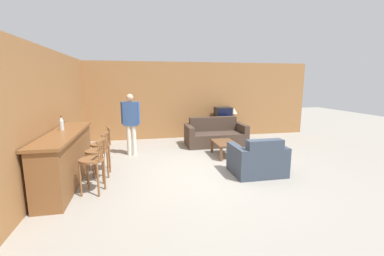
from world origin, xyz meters
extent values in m
plane|color=gray|center=(0.00, 0.00, 0.00)|extent=(24.00, 24.00, 0.00)
cube|color=#9E6B3D|center=(0.00, 3.67, 1.30)|extent=(9.40, 0.08, 2.60)
cube|color=#9E6B3D|center=(-3.17, 1.33, 1.30)|extent=(0.08, 8.67, 2.60)
cube|color=brown|center=(-2.84, 0.02, 0.48)|extent=(0.47, 2.51, 0.96)
cube|color=brown|center=(-2.84, 0.02, 0.99)|extent=(0.55, 2.57, 0.05)
cylinder|color=brown|center=(-2.28, -0.55, 0.61)|extent=(0.52, 0.52, 0.04)
cylinder|color=brown|center=(-2.39, -0.37, 0.30)|extent=(0.04, 0.04, 0.59)
cylinder|color=brown|center=(-2.46, -0.66, 0.30)|extent=(0.04, 0.04, 0.59)
cylinder|color=brown|center=(-2.09, -0.43, 0.30)|extent=(0.04, 0.04, 0.59)
cylinder|color=brown|center=(-2.16, -0.73, 0.30)|extent=(0.04, 0.04, 0.59)
cylinder|color=brown|center=(-2.07, -0.46, 0.79)|extent=(0.02, 0.02, 0.31)
cylinder|color=brown|center=(-2.09, -0.55, 0.79)|extent=(0.02, 0.02, 0.31)
cylinder|color=brown|center=(-2.11, -0.63, 0.79)|extent=(0.02, 0.02, 0.31)
cylinder|color=brown|center=(-2.13, -0.72, 0.79)|extent=(0.02, 0.02, 0.31)
cube|color=brown|center=(-2.10, -0.59, 0.96)|extent=(0.12, 0.37, 0.04)
cylinder|color=brown|center=(-2.28, 0.03, 0.61)|extent=(0.51, 0.51, 0.04)
cylinder|color=brown|center=(-2.39, 0.21, 0.30)|extent=(0.04, 0.04, 0.59)
cylinder|color=brown|center=(-2.45, -0.09, 0.30)|extent=(0.04, 0.04, 0.59)
cylinder|color=brown|center=(-2.10, 0.15, 0.30)|extent=(0.04, 0.04, 0.59)
cylinder|color=brown|center=(-2.16, -0.15, 0.30)|extent=(0.04, 0.04, 0.59)
cylinder|color=brown|center=(-2.07, 0.12, 0.79)|extent=(0.02, 0.02, 0.31)
cylinder|color=brown|center=(-2.09, 0.03, 0.79)|extent=(0.02, 0.02, 0.31)
cylinder|color=brown|center=(-2.10, -0.05, 0.79)|extent=(0.02, 0.02, 0.31)
cylinder|color=brown|center=(-2.12, -0.14, 0.79)|extent=(0.02, 0.02, 0.31)
cube|color=brown|center=(-2.09, -0.01, 0.96)|extent=(0.11, 0.37, 0.04)
cylinder|color=brown|center=(-2.28, 0.59, 0.61)|extent=(0.52, 0.52, 0.04)
cylinder|color=brown|center=(-2.46, 0.71, 0.30)|extent=(0.04, 0.04, 0.59)
cylinder|color=brown|center=(-2.39, 0.41, 0.30)|extent=(0.04, 0.04, 0.59)
cylinder|color=brown|center=(-2.16, 0.78, 0.30)|extent=(0.04, 0.04, 0.59)
cylinder|color=brown|center=(-2.09, 0.48, 0.30)|extent=(0.04, 0.04, 0.59)
cylinder|color=brown|center=(-2.13, 0.76, 0.79)|extent=(0.02, 0.02, 0.31)
cylinder|color=brown|center=(-2.11, 0.68, 0.79)|extent=(0.02, 0.02, 0.31)
cylinder|color=brown|center=(-2.09, 0.59, 0.79)|extent=(0.02, 0.02, 0.31)
cylinder|color=brown|center=(-2.07, 0.51, 0.79)|extent=(0.02, 0.02, 0.31)
cube|color=brown|center=(-2.10, 0.64, 0.96)|extent=(0.12, 0.37, 0.04)
cube|color=#423328|center=(0.87, 2.33, 0.20)|extent=(1.52, 0.90, 0.40)
cube|color=#423328|center=(0.87, 2.67, 0.62)|extent=(1.52, 0.22, 0.44)
cube|color=#423328|center=(0.03, 2.33, 0.32)|extent=(0.16, 0.90, 0.64)
cube|color=#423328|center=(1.71, 2.33, 0.32)|extent=(0.16, 0.90, 0.64)
cube|color=#384251|center=(1.00, -0.23, 0.20)|extent=(0.74, 0.86, 0.40)
cube|color=#384251|center=(1.00, -0.55, 0.61)|extent=(0.74, 0.22, 0.42)
cube|color=#384251|center=(1.45, -0.23, 0.31)|extent=(0.16, 0.86, 0.63)
cube|color=#384251|center=(0.55, -0.23, 0.31)|extent=(0.16, 0.86, 0.63)
cube|color=brown|center=(0.75, 1.14, 0.36)|extent=(0.55, 0.88, 0.04)
cube|color=brown|center=(0.52, 0.74, 0.17)|extent=(0.06, 0.06, 0.35)
cube|color=brown|center=(0.99, 0.74, 0.17)|extent=(0.06, 0.06, 0.35)
cube|color=brown|center=(0.52, 1.54, 0.17)|extent=(0.06, 0.06, 0.35)
cube|color=brown|center=(0.99, 1.54, 0.17)|extent=(0.06, 0.06, 0.35)
cube|color=#513823|center=(1.43, 3.32, 0.29)|extent=(1.06, 0.50, 0.59)
cube|color=black|center=(1.43, 3.32, 0.83)|extent=(0.56, 0.43, 0.49)
cube|color=black|center=(1.43, 3.10, 0.83)|extent=(0.49, 0.01, 0.42)
cylinder|color=silver|center=(-2.93, 0.27, 1.11)|extent=(0.08, 0.08, 0.18)
cone|color=silver|center=(-2.93, 0.27, 1.24)|extent=(0.07, 0.07, 0.08)
cylinder|color=black|center=(-2.93, 0.27, 1.29)|extent=(0.03, 0.03, 0.02)
cylinder|color=brown|center=(1.82, 3.32, 0.60)|extent=(0.16, 0.16, 0.02)
cylinder|color=brown|center=(1.82, 3.32, 0.72)|extent=(0.03, 0.03, 0.22)
cone|color=beige|center=(1.82, 3.32, 0.94)|extent=(0.24, 0.24, 0.20)
cylinder|color=silver|center=(-1.59, 1.76, 0.40)|extent=(0.12, 0.12, 0.80)
cylinder|color=silver|center=(-1.72, 1.79, 0.40)|extent=(0.12, 0.12, 0.80)
cube|color=#335189|center=(-1.65, 1.77, 1.12)|extent=(0.40, 0.22, 0.63)
cylinder|color=#335189|center=(-1.45, 1.74, 1.14)|extent=(0.08, 0.08, 0.58)
cylinder|color=#335189|center=(-1.86, 1.81, 1.14)|extent=(0.08, 0.08, 0.58)
sphere|color=tan|center=(-1.65, 1.77, 1.54)|extent=(0.18, 0.18, 0.18)
camera|label=1|loc=(-1.44, -5.11, 1.96)|focal=24.00mm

